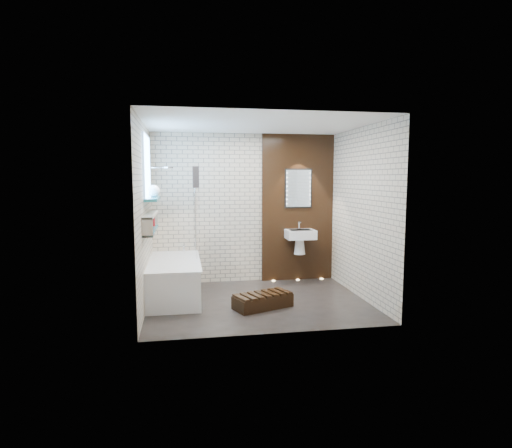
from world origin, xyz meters
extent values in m
plane|color=black|center=(0.00, 0.00, 0.00)|extent=(3.20, 3.20, 0.00)
cube|color=#C0B099|center=(0.00, 1.30, 1.30)|extent=(3.20, 0.04, 2.60)
cube|color=#C0B099|center=(0.00, -1.30, 1.30)|extent=(3.20, 0.04, 2.60)
cube|color=#C0B099|center=(-1.60, 0.00, 1.30)|extent=(0.04, 2.60, 2.60)
cube|color=#C0B099|center=(1.60, 0.00, 1.30)|extent=(0.04, 2.60, 2.60)
plane|color=white|center=(0.00, 0.00, 2.60)|extent=(3.20, 3.20, 0.00)
cube|color=black|center=(0.95, 1.27, 1.30)|extent=(1.30, 0.06, 2.60)
cube|color=#7FADE0|center=(-1.59, 0.35, 2.00)|extent=(0.03, 1.00, 0.90)
cube|color=teal|center=(-1.51, 0.35, 1.53)|extent=(0.18, 1.00, 0.04)
cube|color=teal|center=(-1.53, 0.15, 1.08)|extent=(0.14, 1.30, 0.03)
cube|color=#B2A899|center=(-1.53, 0.15, 1.32)|extent=(0.14, 1.30, 0.03)
cube|color=#B2A899|center=(-1.53, -0.48, 1.20)|extent=(0.14, 0.03, 0.26)
cube|color=#B2A899|center=(-1.53, 0.79, 1.20)|extent=(0.14, 0.03, 0.26)
cube|color=white|center=(-1.23, 0.45, 0.28)|extent=(0.75, 1.70, 0.55)
cube|color=white|center=(-1.23, 0.45, 0.57)|extent=(0.79, 1.74, 0.03)
cylinder|color=silver|center=(-1.08, 1.18, 0.64)|extent=(0.04, 0.04, 0.12)
cube|color=white|center=(-0.87, 0.89, 1.28)|extent=(0.01, 0.78, 1.40)
cube|color=black|center=(-0.87, 0.60, 1.85)|extent=(0.10, 0.25, 0.32)
cylinder|color=silver|center=(-1.30, 0.95, 2.00)|extent=(0.18, 0.18, 0.02)
cube|color=white|center=(0.95, 1.06, 0.85)|extent=(0.50, 0.36, 0.16)
cone|color=white|center=(0.95, 1.11, 0.63)|extent=(0.20, 0.20, 0.28)
cylinder|color=silver|center=(0.95, 1.16, 1.00)|extent=(0.03, 0.03, 0.14)
cube|color=black|center=(0.95, 1.24, 1.65)|extent=(0.50, 0.02, 0.70)
cube|color=silver|center=(0.95, 1.23, 1.65)|extent=(0.45, 0.01, 0.65)
cube|color=black|center=(0.02, -0.30, 0.09)|extent=(0.90, 0.64, 0.18)
cylinder|color=maroon|center=(-1.53, 0.57, 1.18)|extent=(0.07, 0.07, 0.16)
cylinder|color=maroon|center=(-1.53, -0.23, 1.16)|extent=(0.05, 0.05, 0.12)
sphere|color=white|center=(-1.50, 0.50, 1.64)|extent=(0.18, 0.18, 0.18)
cylinder|color=#FFD899|center=(0.50, 1.20, 0.01)|extent=(0.06, 0.06, 0.01)
cylinder|color=#FFD899|center=(0.95, 1.20, 0.01)|extent=(0.06, 0.06, 0.01)
cylinder|color=#FFD899|center=(1.40, 1.20, 0.01)|extent=(0.06, 0.06, 0.01)
camera|label=1|loc=(-1.07, -6.02, 1.84)|focal=29.58mm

